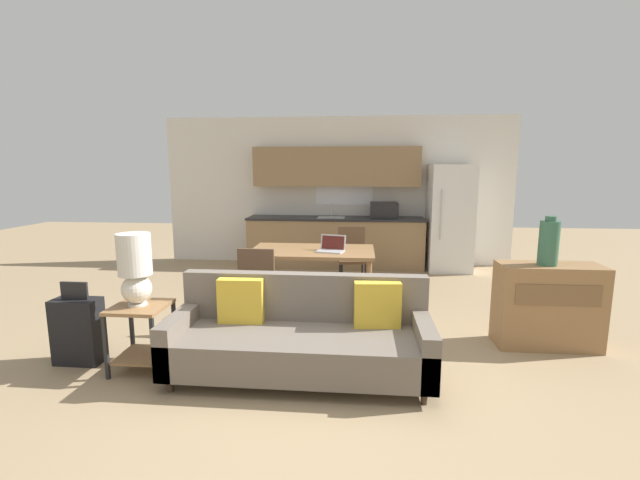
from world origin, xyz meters
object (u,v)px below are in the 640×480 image
(refrigerator, at_px, (449,218))
(suitcase, at_px, (78,330))
(side_table, at_px, (141,327))
(table_lamp, at_px, (135,267))
(credenza, at_px, (547,306))
(dining_table, at_px, (312,254))
(laptop, at_px, (332,247))
(dining_chair_far_right, at_px, (352,255))
(dining_chair_near_left, at_px, (259,283))
(vase, at_px, (549,242))
(couch, at_px, (301,337))

(refrigerator, xyz_separation_m, suitcase, (-4.10, -4.07, -0.61))
(side_table, relative_size, table_lamp, 0.93)
(credenza, bearing_deg, refrigerator, 95.65)
(dining_table, distance_m, side_table, 2.32)
(suitcase, bearing_deg, laptop, 38.49)
(refrigerator, relative_size, side_table, 3.11)
(refrigerator, bearing_deg, suitcase, -135.15)
(refrigerator, distance_m, laptop, 3.00)
(credenza, height_order, dining_chair_far_right, dining_chair_far_right)
(side_table, relative_size, suitcase, 0.77)
(dining_chair_near_left, distance_m, dining_chair_far_right, 1.94)
(vase, relative_size, dining_chair_near_left, 0.52)
(credenza, height_order, laptop, laptop)
(dining_chair_far_right, bearing_deg, table_lamp, -130.50)
(dining_chair_far_right, height_order, laptop, laptop)
(table_lamp, xyz_separation_m, vase, (3.74, 0.84, 0.13))
(couch, distance_m, suitcase, 2.05)
(side_table, bearing_deg, dining_table, 55.56)
(dining_table, relative_size, suitcase, 2.05)
(refrigerator, height_order, laptop, refrigerator)
(dining_chair_near_left, bearing_deg, dining_chair_far_right, -119.45)
(credenza, bearing_deg, dining_table, 157.36)
(couch, height_order, suitcase, couch)
(couch, xyz_separation_m, laptop, (0.14, 1.76, 0.47))
(dining_chair_far_right, xyz_separation_m, suitcase, (-2.44, -2.69, -0.21))
(table_lamp, xyz_separation_m, suitcase, (-0.63, 0.07, -0.62))
(credenza, distance_m, dining_chair_near_left, 2.98)
(dining_chair_far_right, distance_m, suitcase, 3.63)
(dining_chair_near_left, height_order, laptop, laptop)
(refrigerator, bearing_deg, side_table, -129.77)
(vase, bearing_deg, couch, -161.19)
(couch, relative_size, credenza, 2.26)
(couch, distance_m, dining_chair_far_right, 2.73)
(dining_chair_near_left, xyz_separation_m, suitcase, (-1.44, -1.02, -0.21))
(table_lamp, relative_size, vase, 1.32)
(refrigerator, relative_size, table_lamp, 2.90)
(credenza, bearing_deg, vase, -157.41)
(dining_table, relative_size, couch, 0.71)
(table_lamp, bearing_deg, refrigerator, 50.07)
(refrigerator, relative_size, couch, 0.83)
(vase, xyz_separation_m, suitcase, (-4.37, -0.78, -0.75))
(credenza, bearing_deg, dining_chair_far_right, 136.35)
(dining_table, height_order, dining_chair_far_right, dining_chair_far_right)
(dining_chair_far_right, bearing_deg, refrigerator, 32.80)
(dining_table, xyz_separation_m, table_lamp, (-1.32, -1.90, 0.24))
(dining_chair_far_right, relative_size, laptop, 2.49)
(couch, bearing_deg, table_lamp, -177.77)
(vase, distance_m, dining_chair_near_left, 2.99)
(side_table, xyz_separation_m, dining_chair_near_left, (0.80, 1.10, 0.12))
(dining_table, bearing_deg, couch, -86.71)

